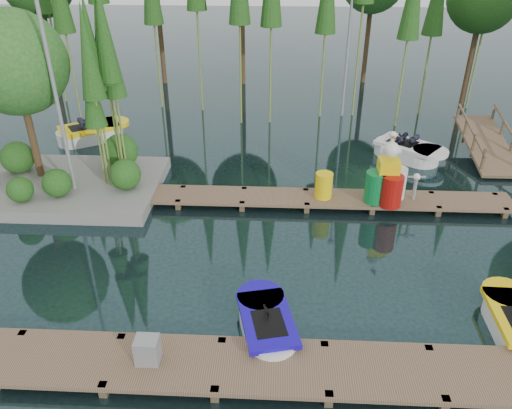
{
  "coord_description": "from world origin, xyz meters",
  "views": [
    {
      "loc": [
        1.1,
        -11.5,
        7.98
      ],
      "look_at": [
        0.5,
        0.5,
        1.1
      ],
      "focal_mm": 35.0,
      "sensor_mm": 36.0,
      "label": 1
    }
  ],
  "objects_px": {
    "island": "(43,97)",
    "drum_cluster": "(388,182)",
    "utility_cabinet": "(148,350)",
    "boat_blue": "(267,325)",
    "yellow_barrel": "(324,185)",
    "boat_yellow_far": "(91,133)"
  },
  "relations": [
    {
      "from": "utility_cabinet",
      "to": "yellow_barrel",
      "type": "height_order",
      "value": "yellow_barrel"
    },
    {
      "from": "drum_cluster",
      "to": "utility_cabinet",
      "type": "bearing_deg",
      "value": -130.66
    },
    {
      "from": "utility_cabinet",
      "to": "yellow_barrel",
      "type": "relative_size",
      "value": 0.69
    },
    {
      "from": "boat_yellow_far",
      "to": "utility_cabinet",
      "type": "bearing_deg",
      "value": -80.37
    },
    {
      "from": "island",
      "to": "boat_yellow_far",
      "type": "distance_m",
      "value": 5.11
    },
    {
      "from": "utility_cabinet",
      "to": "drum_cluster",
      "type": "distance_m",
      "value": 9.02
    },
    {
      "from": "boat_yellow_far",
      "to": "drum_cluster",
      "type": "height_order",
      "value": "drum_cluster"
    },
    {
      "from": "yellow_barrel",
      "to": "drum_cluster",
      "type": "distance_m",
      "value": 1.96
    },
    {
      "from": "island",
      "to": "boat_blue",
      "type": "xyz_separation_m",
      "value": [
        7.22,
        -6.6,
        -2.95
      ]
    },
    {
      "from": "yellow_barrel",
      "to": "utility_cabinet",
      "type": "bearing_deg",
      "value": -119.35
    },
    {
      "from": "island",
      "to": "yellow_barrel",
      "type": "distance_m",
      "value": 9.21
    },
    {
      "from": "boat_blue",
      "to": "utility_cabinet",
      "type": "relative_size",
      "value": 4.52
    },
    {
      "from": "utility_cabinet",
      "to": "boat_blue",
      "type": "bearing_deg",
      "value": 27.04
    },
    {
      "from": "island",
      "to": "drum_cluster",
      "type": "relative_size",
      "value": 2.94
    },
    {
      "from": "boat_blue",
      "to": "yellow_barrel",
      "type": "relative_size",
      "value": 3.12
    },
    {
      "from": "boat_yellow_far",
      "to": "yellow_barrel",
      "type": "xyz_separation_m",
      "value": [
        9.21,
        -5.01,
        0.4
      ]
    },
    {
      "from": "boat_blue",
      "to": "drum_cluster",
      "type": "bearing_deg",
      "value": 44.66
    },
    {
      "from": "island",
      "to": "drum_cluster",
      "type": "height_order",
      "value": "island"
    },
    {
      "from": "utility_cabinet",
      "to": "drum_cluster",
      "type": "bearing_deg",
      "value": 49.34
    },
    {
      "from": "boat_yellow_far",
      "to": "boat_blue",
      "type": "bearing_deg",
      "value": -69.01
    },
    {
      "from": "yellow_barrel",
      "to": "drum_cluster",
      "type": "bearing_deg",
      "value": -4.76
    },
    {
      "from": "boat_blue",
      "to": "drum_cluster",
      "type": "height_order",
      "value": "drum_cluster"
    }
  ]
}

